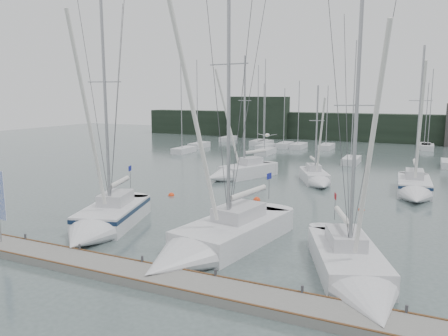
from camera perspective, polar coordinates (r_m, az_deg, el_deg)
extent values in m
plane|color=#4A5A58|center=(24.68, -1.16, -10.55)|extent=(160.00, 160.00, 0.00)
cube|color=slate|center=(20.56, -7.49, -14.32)|extent=(24.00, 2.00, 0.40)
cube|color=black|center=(83.64, 17.91, 5.06)|extent=(90.00, 4.00, 5.00)
cube|color=black|center=(86.37, 4.44, 6.63)|extent=(12.00, 3.00, 8.00)
cube|color=silver|center=(70.14, 9.71, 2.83)|extent=(1.80, 4.50, 0.90)
cylinder|color=#929399|center=(69.24, 9.73, 7.16)|extent=(0.12, 0.12, 9.74)
cube|color=silver|center=(74.49, 25.04, 2.45)|extent=(1.80, 4.50, 0.90)
cylinder|color=#929399|center=(73.57, 25.38, 7.17)|extent=(0.12, 0.12, 11.41)
cube|color=silver|center=(56.29, 16.30, 0.92)|extent=(1.80, 4.50, 0.90)
cylinder|color=#929399|center=(55.20, 16.59, 8.48)|extent=(0.12, 0.12, 13.94)
cube|color=silver|center=(74.36, 4.54, 3.32)|extent=(1.80, 4.50, 0.90)
cylinder|color=#929399|center=(73.46, 4.47, 8.44)|extent=(0.12, 0.12, 12.39)
cube|color=silver|center=(70.83, 7.90, 2.94)|extent=(1.80, 4.50, 0.90)
cylinder|color=#929399|center=(69.96, 7.87, 6.77)|extent=(0.12, 0.12, 8.61)
cube|color=silver|center=(62.67, 5.45, 2.12)|extent=(1.80, 4.50, 0.90)
cylinder|color=#929399|center=(61.73, 5.37, 6.90)|extent=(0.12, 0.12, 9.59)
cube|color=silver|center=(68.13, 5.42, 2.72)|extent=(1.80, 4.50, 0.90)
cylinder|color=#929399|center=(67.17, 5.37, 8.54)|extent=(0.12, 0.12, 12.91)
cube|color=silver|center=(72.95, 5.29, 3.18)|extent=(1.80, 4.50, 0.90)
cylinder|color=#929399|center=(72.09, 5.22, 7.22)|extent=(0.12, 0.12, 9.41)
cube|color=silver|center=(70.14, -3.27, 2.95)|extent=(1.80, 4.50, 0.90)
cylinder|color=#929399|center=(69.23, -3.52, 8.60)|extent=(0.12, 0.12, 12.92)
cube|color=silver|center=(80.32, 0.57, 3.82)|extent=(1.80, 4.50, 0.90)
cylinder|color=#929399|center=(79.46, 0.43, 8.79)|extent=(0.12, 0.12, 13.05)
cube|color=silver|center=(64.23, -5.27, 2.31)|extent=(1.80, 4.50, 0.90)
cylinder|color=#929399|center=(63.28, -5.60, 8.76)|extent=(0.12, 0.12, 13.56)
cube|color=silver|center=(69.85, 13.24, 2.68)|extent=(1.80, 4.50, 0.90)
cylinder|color=#929399|center=(68.96, 13.32, 6.71)|extent=(0.12, 0.12, 8.97)
cube|color=silver|center=(75.94, 24.67, 2.60)|extent=(1.80, 4.50, 0.90)
cylinder|color=#929399|center=(75.05, 24.94, 6.47)|extent=(0.12, 0.12, 9.44)
cube|color=silver|center=(30.02, -14.25, -6.20)|extent=(4.80, 7.05, 1.58)
cone|color=silver|center=(26.02, -18.09, -8.86)|extent=(3.73, 3.53, 3.06)
cube|color=#BBBABF|center=(30.21, -13.97, -3.82)|extent=(2.36, 2.95, 0.74)
cylinder|color=#929399|center=(28.50, -15.23, 8.12)|extent=(0.19, 0.19, 13.33)
cylinder|color=silver|center=(30.69, -13.51, -1.78)|extent=(1.20, 3.09, 0.30)
cube|color=#10213C|center=(29.89, -14.29, -5.23)|extent=(4.82, 7.07, 0.26)
cube|color=navy|center=(32.56, -12.19, -0.04)|extent=(0.18, 0.55, 0.38)
cube|color=silver|center=(25.64, 1.29, -8.61)|extent=(4.82, 8.24, 1.64)
cone|color=silver|center=(21.54, -7.13, -12.32)|extent=(4.04, 3.89, 3.50)
cube|color=#BBBABF|center=(25.73, 1.98, -5.74)|extent=(2.45, 3.39, 0.77)
cylinder|color=#929399|center=(23.89, 0.62, 9.92)|extent=(0.20, 0.20, 14.64)
cylinder|color=silver|center=(26.30, 3.19, -3.20)|extent=(0.97, 3.78, 0.31)
cube|color=navy|center=(28.33, 5.93, -1.06)|extent=(0.12, 0.59, 0.39)
cube|color=silver|center=(22.59, 15.73, -11.71)|extent=(5.09, 7.19, 1.45)
cone|color=silver|center=(18.41, 18.88, -16.98)|extent=(3.72, 3.68, 2.89)
cube|color=#BBBABF|center=(22.68, 15.60, -8.77)|extent=(2.44, 3.03, 0.68)
cylinder|color=#929399|center=(20.70, 16.81, 4.68)|extent=(0.17, 0.17, 11.44)
cylinder|color=silver|center=(23.21, 15.27, -6.09)|extent=(1.42, 3.10, 0.27)
cube|color=maroon|center=(25.14, 14.35, -3.60)|extent=(0.21, 0.49, 0.35)
cube|color=silver|center=(45.52, 3.02, -0.55)|extent=(4.76, 6.36, 1.56)
cone|color=silver|center=(42.80, -0.99, -1.19)|extent=(3.40, 3.34, 2.61)
cube|color=#BBBABF|center=(45.69, 3.51, 0.94)|extent=(2.26, 2.70, 0.73)
cylinder|color=#929399|center=(44.55, 2.71, 7.39)|extent=(0.19, 0.19, 11.03)
cylinder|color=silver|center=(46.00, 4.09, 2.17)|extent=(1.43, 2.70, 0.29)
cube|color=silver|center=(43.69, 11.70, -1.26)|extent=(3.91, 5.19, 1.33)
cone|color=silver|center=(40.45, 12.64, -2.17)|extent=(2.78, 2.73, 2.13)
cube|color=#BBBABF|center=(43.95, 11.63, 0.09)|extent=(1.85, 2.21, 0.62)
cylinder|color=#929399|center=(42.73, 12.01, 4.97)|extent=(0.16, 0.16, 8.26)
cylinder|color=silver|center=(44.32, 11.54, 1.22)|extent=(1.19, 2.21, 0.25)
cube|color=silver|center=(41.67, 23.55, -2.32)|extent=(3.01, 6.21, 1.52)
cone|color=silver|center=(37.44, 23.76, -3.62)|extent=(2.80, 2.75, 2.64)
cube|color=#BBBABF|center=(41.97, 23.63, -0.69)|extent=(1.60, 2.51, 0.71)
cylinder|color=#929399|center=(40.49, 24.18, 6.44)|extent=(0.18, 0.18, 11.26)
cylinder|color=silver|center=(42.53, 23.68, 0.68)|extent=(0.47, 2.97, 0.28)
cube|color=#10213C|center=(41.58, 23.59, -1.64)|extent=(3.03, 6.23, 0.25)
sphere|color=#F73F16|center=(35.60, 4.30, -4.23)|extent=(0.57, 0.57, 0.57)
sphere|color=#F73F16|center=(34.11, 17.49, -5.28)|extent=(0.45, 0.45, 0.45)
sphere|color=#F73F16|center=(37.38, -6.90, -3.60)|extent=(0.53, 0.53, 0.53)
cube|color=#1C42B2|center=(26.75, -27.11, -3.24)|extent=(0.55, 0.04, 2.75)
ellipsoid|color=white|center=(21.55, 5.67, 4.28)|extent=(0.28, 0.44, 0.18)
cube|color=gray|center=(21.58, 5.00, 4.35)|extent=(0.42, 0.21, 0.10)
cube|color=gray|center=(21.52, 6.35, 4.31)|extent=(0.42, 0.21, 0.10)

